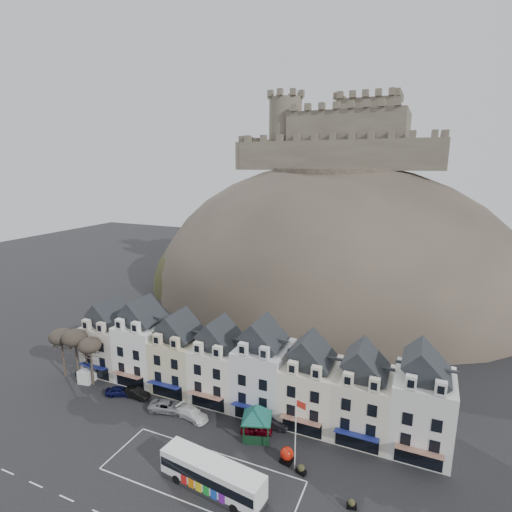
{
  "coord_description": "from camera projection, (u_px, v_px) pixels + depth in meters",
  "views": [
    {
      "loc": [
        22.52,
        -30.6,
        33.42
      ],
      "look_at": [
        -1.34,
        24.0,
        19.69
      ],
      "focal_mm": 28.0,
      "sensor_mm": 36.0,
      "label": 1
    }
  ],
  "objects": [
    {
      "name": "car_white",
      "position": [
        192.0,
        413.0,
        53.65
      ],
      "size": [
        5.26,
        3.08,
        1.43
      ],
      "primitive_type": "imported",
      "rotation": [
        0.0,
        0.0,
        1.34
      ],
      "color": "white",
      "rests_on": "ground"
    },
    {
      "name": "castle",
      "position": [
        344.0,
        137.0,
        102.19
      ],
      "size": [
        50.2,
        22.2,
        22.0
      ],
      "color": "brown",
      "rests_on": "ground"
    },
    {
      "name": "car_charcoal",
      "position": [
        271.0,
        422.0,
        51.81
      ],
      "size": [
        4.87,
        1.98,
        1.57
      ],
      "primitive_type": "imported",
      "rotation": [
        0.0,
        0.0,
        1.64
      ],
      "color": "black",
      "rests_on": "ground"
    },
    {
      "name": "white_van",
      "position": [
        92.0,
        372.0,
        63.74
      ],
      "size": [
        2.74,
        4.89,
        2.11
      ],
      "rotation": [
        0.0,
        0.0,
        0.16
      ],
      "color": "silver",
      "rests_on": "ground"
    },
    {
      "name": "car_navy",
      "position": [
        120.0,
        391.0,
        58.96
      ],
      "size": [
        4.39,
        3.11,
        1.39
      ],
      "primitive_type": "imported",
      "rotation": [
        0.0,
        0.0,
        1.98
      ],
      "color": "#0B0D38",
      "rests_on": "ground"
    },
    {
      "name": "castle_hill",
      "position": [
        334.0,
        294.0,
        104.67
      ],
      "size": [
        100.0,
        76.0,
        68.0
      ],
      "color": "#38322B",
      "rests_on": "ground"
    },
    {
      "name": "coach_bay_markings",
      "position": [
        201.0,
        475.0,
        43.95
      ],
      "size": [
        22.0,
        7.5,
        0.01
      ],
      "primitive_type": "cube",
      "color": "silver",
      "rests_on": "ground"
    },
    {
      "name": "flagpole",
      "position": [
        296.0,
        429.0,
        43.68
      ],
      "size": [
        1.25,
        0.45,
        8.98
      ],
      "rotation": [
        0.0,
        0.0,
        -0.31
      ],
      "color": "silver",
      "rests_on": "ground"
    },
    {
      "name": "car_maroon",
      "position": [
        256.0,
        429.0,
        50.61
      ],
      "size": [
        4.36,
        3.0,
        1.38
      ],
      "primitive_type": "imported",
      "rotation": [
        0.0,
        0.0,
        1.95
      ],
      "color": "#600513",
      "rests_on": "ground"
    },
    {
      "name": "bus_shelter",
      "position": [
        257.0,
        412.0,
        49.29
      ],
      "size": [
        6.92,
        6.92,
        4.61
      ],
      "rotation": [
        0.0,
        0.0,
        0.31
      ],
      "color": "black",
      "rests_on": "ground"
    },
    {
      "name": "tree_left_mid",
      "position": [
        75.0,
        338.0,
        61.51
      ],
      "size": [
        3.78,
        3.78,
        8.64
      ],
      "color": "#3C3326",
      "rests_on": "ground"
    },
    {
      "name": "ground",
      "position": [
        179.0,
        477.0,
        43.61
      ],
      "size": [
        300.0,
        300.0,
        0.0
      ],
      "primitive_type": "plane",
      "color": "black",
      "rests_on": "ground"
    },
    {
      "name": "tree_left_far",
      "position": [
        61.0,
        337.0,
        62.76
      ],
      "size": [
        3.61,
        3.61,
        8.24
      ],
      "color": "#3C3326",
      "rests_on": "ground"
    },
    {
      "name": "tree_left_near",
      "position": [
        90.0,
        346.0,
        60.49
      ],
      "size": [
        3.43,
        3.43,
        7.84
      ],
      "color": "#3C3326",
      "rests_on": "ground"
    },
    {
      "name": "bus",
      "position": [
        212.0,
        474.0,
        41.6
      ],
      "size": [
        12.12,
        4.12,
        3.35
      ],
      "rotation": [
        0.0,
        0.0,
        -0.12
      ],
      "color": "#262628",
      "rests_on": "ground"
    },
    {
      "name": "planter_west",
      "position": [
        301.0,
        469.0,
        44.01
      ],
      "size": [
        1.26,
        0.89,
        1.14
      ],
      "rotation": [
        0.0,
        0.0,
        -0.31
      ],
      "color": "black",
      "rests_on": "ground"
    },
    {
      "name": "car_black",
      "position": [
        136.0,
        393.0,
        58.39
      ],
      "size": [
        4.3,
        1.5,
        1.42
      ],
      "primitive_type": "imported",
      "rotation": [
        0.0,
        0.0,
        1.57
      ],
      "color": "black",
      "rests_on": "ground"
    },
    {
      "name": "red_buoy",
      "position": [
        287.0,
        455.0,
        45.65
      ],
      "size": [
        1.53,
        1.53,
        1.9
      ],
      "rotation": [
        0.0,
        0.0,
        -0.21
      ],
      "color": "black",
      "rests_on": "ground"
    },
    {
      "name": "planter_east",
      "position": [
        352.0,
        504.0,
        39.61
      ],
      "size": [
        1.08,
        0.71,
        1.0
      ],
      "rotation": [
        0.0,
        0.0,
        0.23
      ],
      "color": "black",
      "rests_on": "ground"
    },
    {
      "name": "townhouse_terrace",
      "position": [
        243.0,
        367.0,
        56.63
      ],
      "size": [
        54.4,
        9.35,
        11.8
      ],
      "color": "beige",
      "rests_on": "ground"
    },
    {
      "name": "car_silver",
      "position": [
        168.0,
        406.0,
        55.2
      ],
      "size": [
        5.57,
        3.58,
        1.45
      ],
      "primitive_type": "imported",
      "rotation": [
        0.0,
        0.0,
        1.81
      ],
      "color": "#929399",
      "rests_on": "ground"
    }
  ]
}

